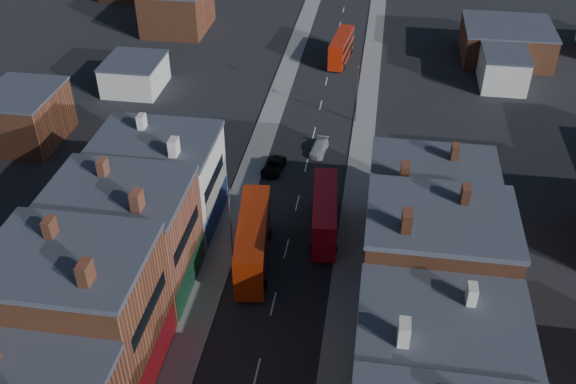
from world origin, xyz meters
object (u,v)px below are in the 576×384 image
(car_2, at_px, (273,166))
(car_3, at_px, (319,148))
(bus_0, at_px, (253,240))
(bus_2, at_px, (341,47))
(bus_1, at_px, (324,213))

(car_2, relative_size, car_3, 1.05)
(bus_0, distance_m, bus_2, 50.55)
(car_3, bearing_deg, car_2, -128.14)
(bus_1, relative_size, car_3, 2.45)
(bus_2, bearing_deg, car_2, -92.62)
(bus_0, bearing_deg, bus_1, 35.47)
(bus_2, xyz_separation_m, car_3, (-0.30, -28.63, -1.69))
(bus_1, xyz_separation_m, bus_2, (-2.00, 44.50, -0.16))
(bus_2, distance_m, car_2, 34.11)
(bus_1, distance_m, car_2, 13.20)
(bus_0, xyz_separation_m, bus_1, (6.41, 5.85, -0.32))
(bus_1, distance_m, car_3, 16.14)
(bus_1, xyz_separation_m, car_3, (-2.30, 15.87, -1.85))
(bus_2, relative_size, car_2, 2.19)
(bus_2, height_order, car_2, bus_2)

